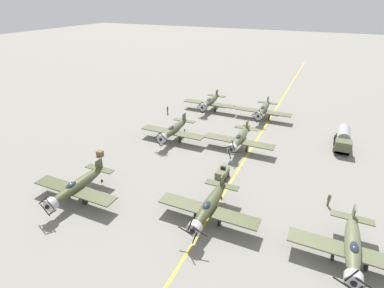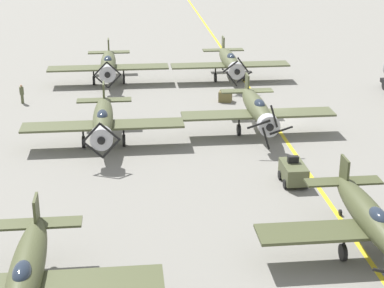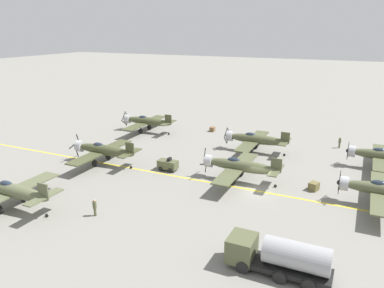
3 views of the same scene
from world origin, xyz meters
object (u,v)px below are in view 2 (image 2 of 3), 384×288
at_px(airplane_near_center, 230,61).
at_px(airplane_mid_center, 257,109).
at_px(airplane_far_center, 372,221).
at_px(airplane_mid_right, 103,120).
at_px(airplane_far_right, 26,276).
at_px(tow_tractor, 293,172).
at_px(ground_crew_inspecting, 22,93).
at_px(airplane_near_right, 108,64).
at_px(supply_crate_by_tanker, 225,96).

xyz_separation_m(airplane_near_center, airplane_mid_center, (0.40, 16.10, 0.00)).
height_order(airplane_mid_center, airplane_far_center, airplane_far_center).
xyz_separation_m(airplane_mid_right, airplane_far_right, (2.84, 21.08, -0.00)).
bearing_deg(airplane_mid_right, airplane_far_center, 140.31).
distance_m(airplane_far_right, tow_tractor, 19.94).
bearing_deg(airplane_mid_right, airplane_near_center, -113.42).
xyz_separation_m(airplane_far_right, ground_crew_inspecting, (4.82, -32.69, -1.05)).
relative_size(airplane_far_right, tow_tractor, 4.62).
bearing_deg(airplane_far_right, airplane_mid_right, -114.82).
distance_m(airplane_near_right, tow_tractor, 28.84).
bearing_deg(airplane_mid_center, airplane_mid_right, 7.15).
height_order(airplane_mid_center, supply_crate_by_tanker, airplane_mid_center).
bearing_deg(airplane_far_center, airplane_mid_right, -65.86).
bearing_deg(airplane_far_center, airplane_mid_center, -98.23).
distance_m(airplane_mid_right, airplane_far_right, 21.27).
distance_m(airplane_mid_center, airplane_far_right, 26.99).
bearing_deg(ground_crew_inspecting, tow_tractor, 135.22).
relative_size(airplane_far_right, ground_crew_inspecting, 6.77).
bearing_deg(airplane_mid_center, supply_crate_by_tanker, -82.32).
bearing_deg(ground_crew_inspecting, airplane_near_right, -141.87).
distance_m(airplane_near_center, airplane_mid_right, 21.51).
height_order(airplane_near_center, airplane_far_center, airplane_far_center).
height_order(airplane_near_right, airplane_far_right, same).
distance_m(airplane_near_center, ground_crew_inspecting, 20.95).
bearing_deg(airplane_near_center, airplane_far_center, 103.26).
bearing_deg(tow_tractor, airplane_far_center, 99.81).
bearing_deg(airplane_mid_right, tow_tractor, 158.02).
height_order(airplane_near_right, airplane_mid_right, same).
distance_m(airplane_far_center, ground_crew_inspecting, 36.48).
height_order(airplane_near_right, airplane_far_center, airplane_far_center).
distance_m(airplane_far_right, airplane_far_center, 17.24).
bearing_deg(tow_tractor, airplane_mid_center, -87.45).
xyz_separation_m(airplane_mid_center, supply_crate_by_tanker, (1.15, -8.80, -1.53)).
xyz_separation_m(airplane_near_center, airplane_mid_right, (12.41, 17.57, 0.00)).
height_order(airplane_near_center, supply_crate_by_tanker, airplane_near_center).
distance_m(airplane_near_right, airplane_near_center, 12.30).
relative_size(airplane_mid_right, supply_crate_by_tanker, 10.46).
relative_size(airplane_near_right, airplane_mid_right, 1.00).
xyz_separation_m(tow_tractor, supply_crate_by_tanker, (1.59, -18.59, -0.31)).
relative_size(airplane_near_right, tow_tractor, 4.62).
bearing_deg(supply_crate_by_tanker, tow_tractor, 94.89).
bearing_deg(airplane_mid_right, airplane_mid_center, -161.25).
bearing_deg(airplane_far_center, ground_crew_inspecting, -67.82).
distance_m(airplane_mid_right, ground_crew_inspecting, 13.95).
distance_m(airplane_near_center, tow_tractor, 25.92).
bearing_deg(airplane_mid_right, airplane_far_right, 94.15).
distance_m(airplane_far_right, ground_crew_inspecting, 33.06).
xyz_separation_m(airplane_near_center, airplane_far_right, (15.24, 38.64, -0.00)).
height_order(airplane_mid_right, airplane_mid_center, airplane_mid_center).
bearing_deg(airplane_near_right, tow_tractor, 123.02).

